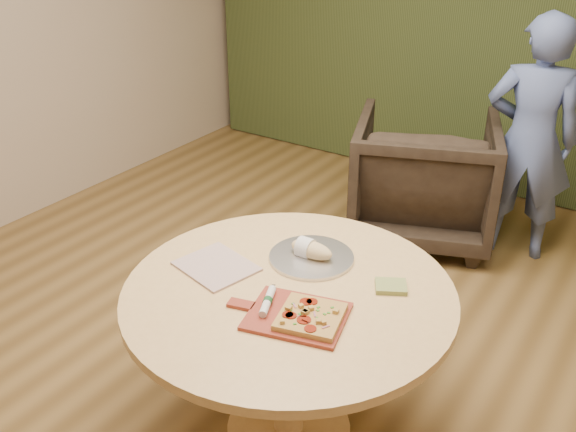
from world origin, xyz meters
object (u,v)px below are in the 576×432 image
(pedestal_table, at_px, (289,318))
(serving_tray, at_px, (311,257))
(cutlery_roll, at_px, (268,301))
(bread_roll, at_px, (310,249))
(flatbread_pizza, at_px, (310,316))
(armchair, at_px, (424,172))
(pizza_paddle, at_px, (294,316))
(person_standing, at_px, (530,140))

(pedestal_table, height_order, serving_tray, serving_tray)
(cutlery_roll, height_order, bread_roll, bread_roll)
(cutlery_roll, distance_m, bread_roll, 0.39)
(flatbread_pizza, xyz_separation_m, armchair, (-0.43, 2.13, -0.32))
(flatbread_pizza, bearing_deg, pizza_paddle, -175.43)
(pizza_paddle, xyz_separation_m, armchair, (-0.37, 2.14, -0.30))
(serving_tray, distance_m, bread_roll, 0.04)
(flatbread_pizza, relative_size, bread_roll, 1.38)
(pedestal_table, distance_m, pizza_paddle, 0.24)
(pizza_paddle, height_order, cutlery_roll, cutlery_roll)
(flatbread_pizza, height_order, armchair, armchair)
(flatbread_pizza, distance_m, person_standing, 2.27)
(bread_roll, bearing_deg, flatbread_pizza, -57.99)
(flatbread_pizza, distance_m, armchair, 2.20)
(serving_tray, xyz_separation_m, person_standing, (0.39, 1.89, 0.01))
(cutlery_roll, relative_size, armchair, 0.21)
(flatbread_pizza, bearing_deg, serving_tray, 121.04)
(flatbread_pizza, relative_size, serving_tray, 0.75)
(pizza_paddle, distance_m, cutlery_roll, 0.12)
(serving_tray, bearing_deg, bread_roll, -180.00)
(pizza_paddle, distance_m, person_standing, 2.28)
(pizza_paddle, relative_size, armchair, 0.51)
(pizza_paddle, xyz_separation_m, serving_tray, (-0.16, 0.38, -0.00))
(pedestal_table, bearing_deg, serving_tray, 100.65)
(serving_tray, distance_m, person_standing, 1.93)
(pizza_paddle, xyz_separation_m, cutlery_roll, (-0.11, -0.00, 0.02))
(cutlery_roll, bearing_deg, bread_roll, 75.61)
(cutlery_roll, relative_size, person_standing, 0.12)
(armchair, distance_m, person_standing, 0.68)
(armchair, height_order, person_standing, person_standing)
(pedestal_table, distance_m, bread_roll, 0.31)
(serving_tray, bearing_deg, person_standing, 78.28)
(flatbread_pizza, xyz_separation_m, cutlery_roll, (-0.18, -0.01, 0.00))
(pedestal_table, bearing_deg, flatbread_pizza, -37.13)
(pedestal_table, relative_size, pizza_paddle, 2.76)
(pedestal_table, distance_m, cutlery_roll, 0.23)
(armchair, relative_size, person_standing, 0.60)
(bread_roll, relative_size, person_standing, 0.13)
(bread_roll, bearing_deg, pedestal_table, -77.32)
(flatbread_pizza, height_order, cutlery_roll, flatbread_pizza)
(bread_roll, bearing_deg, person_standing, 78.02)
(person_standing, bearing_deg, serving_tray, 63.77)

